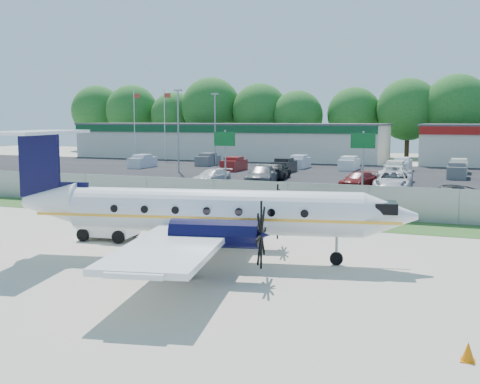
% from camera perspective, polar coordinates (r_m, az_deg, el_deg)
% --- Properties ---
extents(ground, '(170.00, 170.00, 0.00)m').
position_cam_1_polar(ground, '(24.68, -5.17, -6.88)').
color(ground, beige).
rests_on(ground, ground).
extents(grass_verge, '(170.00, 4.00, 0.02)m').
position_cam_1_polar(grass_verge, '(35.58, 3.56, -2.58)').
color(grass_verge, '#2D561E').
rests_on(grass_verge, ground).
extents(access_road, '(170.00, 8.00, 0.02)m').
position_cam_1_polar(access_road, '(42.21, 6.51, -1.10)').
color(access_road, black).
rests_on(access_road, ground).
extents(parking_lot, '(170.00, 32.00, 0.02)m').
position_cam_1_polar(parking_lot, '(62.60, 11.54, 1.42)').
color(parking_lot, black).
rests_on(parking_lot, ground).
extents(perimeter_fence, '(120.00, 0.06, 1.99)m').
position_cam_1_polar(perimeter_fence, '(37.32, 4.53, -0.60)').
color(perimeter_fence, gray).
rests_on(perimeter_fence, ground).
extents(building_west, '(46.40, 12.40, 5.24)m').
position_cam_1_polar(building_west, '(90.40, -1.09, 4.88)').
color(building_west, silver).
rests_on(building_west, ground).
extents(sign_left, '(1.80, 0.26, 5.00)m').
position_cam_1_polar(sign_left, '(48.18, -1.45, 4.24)').
color(sign_left, gray).
rests_on(sign_left, ground).
extents(sign_mid, '(1.80, 0.26, 5.00)m').
position_cam_1_polar(sign_mid, '(45.03, 11.57, 3.91)').
color(sign_mid, gray).
rests_on(sign_mid, ground).
extents(flagpole_west, '(1.06, 0.12, 10.00)m').
position_cam_1_polar(flagpole_west, '(89.55, -9.95, 6.68)').
color(flagpole_west, white).
rests_on(flagpole_west, ground).
extents(flagpole_east, '(1.06, 0.12, 10.00)m').
position_cam_1_polar(flagpole_east, '(87.05, -7.12, 6.73)').
color(flagpole_east, white).
rests_on(flagpole_east, ground).
extents(light_pole_nw, '(0.90, 0.35, 9.09)m').
position_cam_1_polar(light_pole_nw, '(66.91, -5.88, 6.35)').
color(light_pole_nw, gray).
rests_on(light_pole_nw, ground).
extents(light_pole_sw, '(0.90, 0.35, 9.09)m').
position_cam_1_polar(light_pole_sw, '(75.92, -2.38, 6.44)').
color(light_pole_sw, gray).
rests_on(light_pole_sw, ground).
extents(tree_line, '(112.00, 6.00, 14.00)m').
position_cam_1_polar(tree_line, '(96.17, 15.11, 3.19)').
color(tree_line, '#1B5A1A').
rests_on(tree_line, ground).
extents(aircraft, '(17.61, 17.25, 5.37)m').
position_cam_1_polar(aircraft, '(25.06, -3.25, -1.81)').
color(aircraft, white).
rests_on(aircraft, ground).
extents(pushback_tug, '(2.76, 2.11, 1.42)m').
position_cam_1_polar(pushback_tug, '(30.22, -12.14, -3.14)').
color(pushback_tug, white).
rests_on(pushback_tug, ground).
extents(cone_nose, '(0.35, 0.35, 0.49)m').
position_cam_1_polar(cone_nose, '(16.16, 20.81, -13.99)').
color(cone_nose, orange).
rests_on(cone_nose, ground).
extents(cone_starboard_wing, '(0.40, 0.40, 0.58)m').
position_cam_1_polar(cone_starboard_wing, '(32.17, 2.84, -3.12)').
color(cone_starboard_wing, orange).
rests_on(cone_starboard_wing, ground).
extents(road_car_west, '(6.09, 4.09, 1.55)m').
position_cam_1_polar(road_car_west, '(52.34, -20.02, 0.06)').
color(road_car_west, '#595B5E').
rests_on(road_car_west, ground).
extents(road_car_mid, '(5.92, 3.69, 1.53)m').
position_cam_1_polar(road_car_mid, '(42.59, 18.83, -1.37)').
color(road_car_mid, black).
rests_on(road_car_mid, ground).
extents(parked_car_a, '(2.64, 4.87, 1.34)m').
position_cam_1_polar(parked_car_a, '(54.89, -2.69, 0.78)').
color(parked_car_a, silver).
rests_on(parked_car_a, ground).
extents(parked_car_b, '(3.22, 6.06, 1.67)m').
position_cam_1_polar(parked_car_b, '(54.62, 2.05, 0.75)').
color(parked_car_b, '#595B5E').
rests_on(parked_car_b, ground).
extents(parked_car_c, '(3.05, 5.11, 1.39)m').
position_cam_1_polar(parked_car_c, '(52.30, 11.13, 0.35)').
color(parked_car_c, maroon).
rests_on(parked_car_c, ground).
extents(parked_car_d, '(3.08, 6.21, 1.69)m').
position_cam_1_polar(parked_car_d, '(50.34, 14.30, 0.01)').
color(parked_car_d, silver).
rests_on(parked_car_d, ground).
extents(parked_car_f, '(2.84, 5.53, 1.53)m').
position_cam_1_polar(parked_car_f, '(59.55, 3.51, 1.26)').
color(parked_car_f, black).
rests_on(parked_car_f, ground).
extents(parked_car_g, '(2.86, 6.13, 1.70)m').
position_cam_1_polar(parked_car_g, '(57.15, 14.47, 0.81)').
color(parked_car_g, silver).
rests_on(parked_car_g, ground).
extents(far_parking_rows, '(56.00, 10.00, 1.60)m').
position_cam_1_polar(far_parking_rows, '(67.51, 12.28, 1.78)').
color(far_parking_rows, gray).
rests_on(far_parking_rows, ground).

